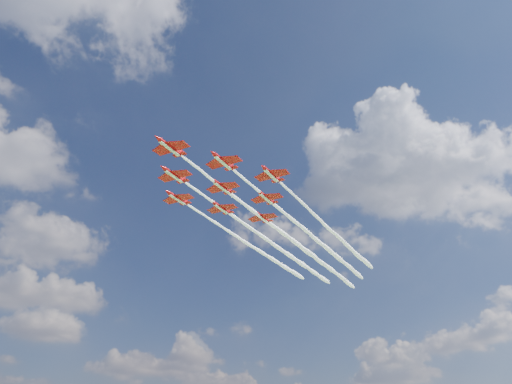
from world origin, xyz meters
TOP-DOWN VIEW (x-y plane):
  - jet_lead at (24.36, 16.21)m, footprint 83.50×48.56m
  - jet_row2_port at (37.15, 15.45)m, footprint 83.50×48.56m
  - jet_row2_starb at (30.39, 27.52)m, footprint 83.50×48.56m
  - jet_row3_port at (49.94, 14.68)m, footprint 83.50×48.56m
  - jet_row3_centre at (43.17, 26.75)m, footprint 83.50×48.56m
  - jet_row3_starb at (36.41, 38.82)m, footprint 83.50×48.56m
  - jet_row4_port at (55.96, 25.98)m, footprint 83.50×48.56m
  - jet_row4_starb at (49.20, 38.06)m, footprint 83.50×48.56m
  - jet_tail at (61.99, 37.29)m, footprint 83.50×48.56m

SIDE VIEW (x-z plane):
  - jet_lead at x=24.36m, z-range 78.11..80.53m
  - jet_row2_port at x=37.15m, z-range 78.11..80.53m
  - jet_row2_starb at x=30.39m, z-range 78.11..80.53m
  - jet_row3_port at x=49.94m, z-range 78.11..80.53m
  - jet_row3_centre at x=43.17m, z-range 78.11..80.53m
  - jet_row3_starb at x=36.41m, z-range 78.11..80.53m
  - jet_row4_port at x=55.96m, z-range 78.11..80.53m
  - jet_row4_starb at x=49.20m, z-range 78.11..80.53m
  - jet_tail at x=61.99m, z-range 78.11..80.53m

